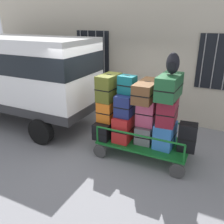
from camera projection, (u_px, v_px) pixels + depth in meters
name	position (u px, v px, depth m)	size (l,w,h in m)	color
ground_plane	(113.00, 145.00, 6.25)	(40.00, 40.00, 0.00)	gray
building_wall	(146.00, 40.00, 7.29)	(12.00, 0.38, 5.00)	#BCB29E
van	(16.00, 71.00, 7.17)	(5.00, 1.98, 2.64)	white
luggage_cart	(144.00, 143.00, 5.69)	(2.15, 1.19, 0.38)	#146023
cart_railing	(145.00, 128.00, 5.55)	(2.05, 1.05, 0.41)	#146023
suitcase_left_bottom	(108.00, 127.00, 5.96)	(0.41, 0.94, 0.40)	black
suitcase_left_middle	(108.00, 110.00, 5.81)	(0.37, 0.58, 0.49)	orange
suitcase_left_top	(109.00, 87.00, 5.65)	(0.43, 0.71, 0.63)	#4C5119
suitcase_midleft_bottom	(126.00, 126.00, 5.72)	(0.39, 0.79, 0.62)	#B21E1E
suitcase_midleft_middle	(127.00, 103.00, 5.57)	(0.39, 0.76, 0.51)	navy
suitcase_midleft_top	(127.00, 85.00, 5.38)	(0.41, 0.33, 0.42)	#0F5960
suitcase_center_bottom	(145.00, 133.00, 5.59)	(0.41, 0.54, 0.42)	slate
suitcase_center_middle	(146.00, 112.00, 5.41)	(0.42, 0.36, 0.63)	#CC4C72
suitcase_center_top	(147.00, 91.00, 5.20)	(0.41, 0.96, 0.42)	brown
suitcase_midright_bottom	(165.00, 135.00, 5.35)	(0.45, 0.59, 0.58)	#3372C6
suitcase_midright_middle	(168.00, 110.00, 5.18)	(0.44, 0.79, 0.59)	maroon
suitcase_midright_top	(169.00, 87.00, 4.93)	(0.43, 0.88, 0.50)	#194C28
suitcase_right_bottom	(187.00, 137.00, 5.17)	(0.42, 0.35, 0.64)	black
backpack	(173.00, 64.00, 4.79)	(0.27, 0.22, 0.44)	black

